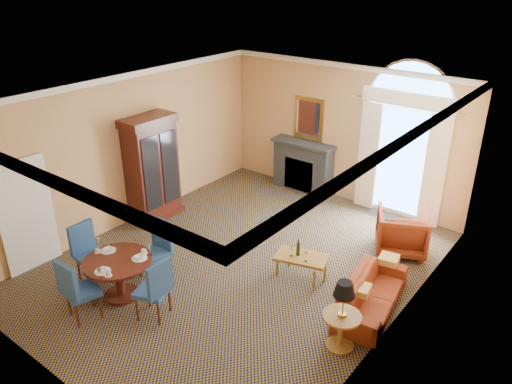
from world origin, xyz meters
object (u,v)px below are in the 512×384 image
Objects in this scene: sofa at (371,294)px; coffee_table at (301,258)px; dining_table at (118,270)px; armchair at (401,231)px; armoire at (152,170)px; side_table at (343,308)px.

sofa is 1.38m from coffee_table.
dining_table is 5.33m from armchair.
coffee_table is at bearing 80.80° from sofa.
armoire is 2.00× the size of dining_table.
armchair reaches higher than coffee_table.
armoire is at bearing 162.82° from coffee_table.
dining_table reaches higher than armchair.
armchair is (4.92, 1.93, -0.68)m from armoire.
side_table reaches higher than sofa.
armchair is at bearing 21.40° from armoire.
armchair is 0.94× the size of coffee_table.
side_table is (3.54, 1.20, 0.17)m from dining_table.
armchair is at bearing 0.67° from sofa.
armchair reaches higher than sofa.
armoire is 5.46m from side_table.
sofa is 1.70× the size of side_table.
armoire is 3.02m from dining_table.
dining_table is at bearing -161.32° from side_table.
sofa is 2.03m from armchair.
dining_table is at bearing 27.47° from armchair.
armoire is at bearing -4.94° from armchair.
coffee_table is at bearing -0.89° from armoire.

